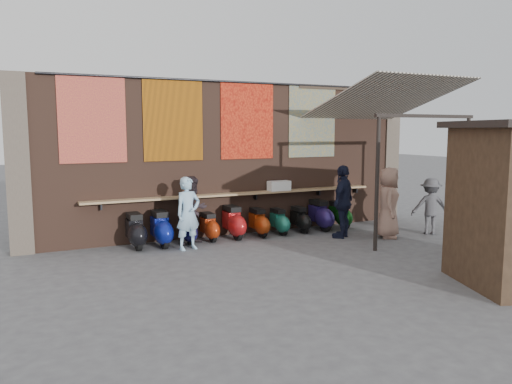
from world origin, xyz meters
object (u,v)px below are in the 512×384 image
at_px(scooter_stool_3, 209,227).
at_px(scooter_stool_6, 279,222).
at_px(scooter_stool_1, 161,229).
at_px(shopper_navy, 343,202).
at_px(scooter_stool_2, 187,230).
at_px(scooter_stool_7, 300,220).
at_px(scooter_stool_8, 320,215).
at_px(diner_left, 188,213).
at_px(scooter_stool_0, 135,231).
at_px(scooter_stool_4, 233,222).
at_px(scooter_stool_5, 259,223).
at_px(diner_right, 193,210).
at_px(shelf_box, 279,186).
at_px(scooter_stool_9, 339,215).
at_px(shopper_tan, 388,203).
at_px(shopper_grey, 430,206).

bearing_deg(scooter_stool_3, scooter_stool_6, -2.09).
height_order(scooter_stool_1, shopper_navy, shopper_navy).
bearing_deg(scooter_stool_2, scooter_stool_7, -0.24).
height_order(scooter_stool_8, diner_left, diner_left).
xyz_separation_m(scooter_stool_0, scooter_stool_4, (2.49, 0.01, 0.00)).
bearing_deg(shopper_navy, scooter_stool_5, -64.25).
relative_size(scooter_stool_2, scooter_stool_6, 1.01).
bearing_deg(diner_right, shelf_box, -13.51).
distance_m(scooter_stool_5, scooter_stool_7, 1.24).
bearing_deg(scooter_stool_9, scooter_stool_6, -179.42).
xyz_separation_m(diner_left, shopper_navy, (3.98, -0.49, 0.09)).
xyz_separation_m(shelf_box, scooter_stool_8, (1.12, -0.33, -0.84)).
distance_m(scooter_stool_4, diner_left, 1.60).
relative_size(scooter_stool_1, scooter_stool_2, 1.25).
distance_m(shelf_box, shopper_tan, 2.90).
xyz_separation_m(scooter_stool_0, shopper_grey, (7.41, -1.78, 0.34)).
height_order(scooter_stool_6, diner_left, diner_left).
bearing_deg(scooter_stool_4, scooter_stool_0, -179.76).
distance_m(scooter_stool_0, scooter_stool_4, 2.49).
bearing_deg(shopper_navy, scooter_stool_9, -155.86).
height_order(scooter_stool_9, diner_left, diner_left).
bearing_deg(scooter_stool_8, scooter_stool_4, 178.60).
bearing_deg(scooter_stool_0, diner_left, -29.70).
bearing_deg(scooter_stool_0, scooter_stool_6, -0.69).
bearing_deg(shopper_tan, scooter_stool_4, 103.83).
bearing_deg(diner_right, shopper_grey, -37.98).
distance_m(diner_right, shopper_grey, 6.25).
bearing_deg(diner_left, scooter_stool_5, 2.80).
bearing_deg(scooter_stool_6, scooter_stool_2, 179.72).
height_order(shelf_box, scooter_stool_9, shelf_box).
bearing_deg(shopper_tan, scooter_stool_9, 50.88).
height_order(scooter_stool_5, scooter_stool_9, scooter_stool_9).
bearing_deg(shelf_box, scooter_stool_0, -175.98).
bearing_deg(scooter_stool_4, scooter_stool_1, -177.89).
bearing_deg(shelf_box, scooter_stool_5, -158.52).
xyz_separation_m(scooter_stool_0, scooter_stool_3, (1.84, 0.03, -0.06)).
relative_size(scooter_stool_4, scooter_stool_7, 1.21).
height_order(diner_left, diner_right, diner_left).
relative_size(scooter_stool_0, shopper_tan, 0.48).
relative_size(scooter_stool_5, scooter_stool_8, 0.86).
relative_size(scooter_stool_0, scooter_stool_4, 0.99).
bearing_deg(scooter_stool_4, scooter_stool_8, -1.40).
distance_m(scooter_stool_2, scooter_stool_8, 3.82).
height_order(shelf_box, scooter_stool_2, shelf_box).
distance_m(scooter_stool_3, scooter_stool_8, 3.23).
distance_m(scooter_stool_4, scooter_stool_7, 1.94).
relative_size(scooter_stool_7, diner_left, 0.43).
xyz_separation_m(scooter_stool_7, diner_right, (-3.06, -0.09, 0.48)).
xyz_separation_m(scooter_stool_0, shopper_navy, (5.07, -1.11, 0.52)).
height_order(scooter_stool_5, scooter_stool_6, scooter_stool_5).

